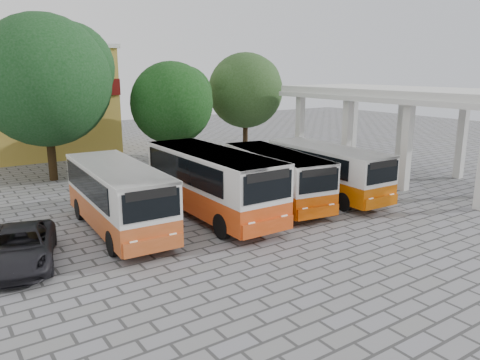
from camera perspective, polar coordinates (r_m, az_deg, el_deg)
ground at (r=20.48m, az=10.08°, el=-5.42°), size 90.00×90.00×0.00m
terminal_shelter at (r=30.05m, az=19.69°, el=9.57°), size 6.80×15.80×5.40m
bus_far_left at (r=19.61m, az=-14.65°, el=-1.65°), size 2.68×7.73×2.75m
bus_centre_left at (r=20.88m, az=-3.44°, el=0.08°), size 2.63×8.33×2.99m
bus_centre_right at (r=22.86m, az=4.38°, el=0.69°), size 3.28×7.53×2.62m
bus_far_right at (r=24.55m, az=10.55°, el=1.42°), size 2.51×7.40×2.64m
tree_left at (r=29.63m, az=-22.59°, el=11.61°), size 7.94×7.56×9.64m
tree_middle at (r=30.80m, az=-8.24°, el=9.60°), size 5.56×5.29×7.02m
tree_right at (r=35.43m, az=0.74°, el=11.16°), size 5.82×5.55×7.72m
parked_car at (r=17.68m, az=-25.20°, el=-7.42°), size 3.26×5.03×1.29m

